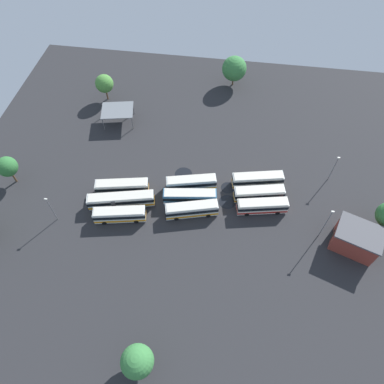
{
  "coord_description": "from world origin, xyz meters",
  "views": [
    {
      "loc": [
        6.53,
        -43.27,
        64.25
      ],
      "look_at": [
        0.1,
        1.39,
        1.45
      ],
      "focal_mm": 32.85,
      "sensor_mm": 36.0,
      "label": 1
    }
  ],
  "objects": [
    {
      "name": "ground_plane",
      "position": [
        0.0,
        0.0,
        0.0
      ],
      "size": [
        108.07,
        108.07,
        0.0
      ],
      "primitive_type": "plane",
      "color": "#28282B"
    },
    {
      "name": "bus_row0_slot0",
      "position": [
        -14.04,
        -6.75,
        1.77
      ],
      "size": [
        11.08,
        4.48,
        3.35
      ],
      "color": "silver",
      "rests_on": "ground_plane"
    },
    {
      "name": "bus_row0_slot1",
      "position": [
        -14.77,
        -3.12,
        1.78
      ],
      "size": [
        14.41,
        5.61,
        3.35
      ],
      "color": "silver",
      "rests_on": "ground_plane"
    },
    {
      "name": "bus_row0_slot2",
      "position": [
        -15.4,
        0.41,
        1.77
      ],
      "size": [
        11.86,
        4.65,
        3.35
      ],
      "color": "silver",
      "rests_on": "ground_plane"
    },
    {
      "name": "bus_row1_slot0",
      "position": [
        0.73,
        -3.36,
        1.77
      ],
      "size": [
        11.35,
        5.23,
        3.35
      ],
      "color": "silver",
      "rests_on": "ground_plane"
    },
    {
      "name": "bus_row1_slot1",
      "position": [
        -0.14,
        -0.13,
        1.77
      ],
      "size": [
        11.74,
        4.0,
        3.35
      ],
      "color": "teal",
      "rests_on": "ground_plane"
    },
    {
      "name": "bus_row1_slot2",
      "position": [
        -0.38,
        3.59,
        1.77
      ],
      "size": [
        11.35,
        4.95,
        3.35
      ],
      "color": "silver",
      "rests_on": "ground_plane"
    },
    {
      "name": "bus_row2_slot0",
      "position": [
        15.48,
        -0.34,
        1.77
      ],
      "size": [
        11.0,
        4.52,
        3.35
      ],
      "color": "silver",
      "rests_on": "ground_plane"
    },
    {
      "name": "bus_row2_slot1",
      "position": [
        14.69,
        2.86,
        1.77
      ],
      "size": [
        11.19,
        4.67,
        3.35
      ],
      "color": "silver",
      "rests_on": "ground_plane"
    },
    {
      "name": "bus_row2_slot2",
      "position": [
        14.24,
        6.66,
        1.77
      ],
      "size": [
        11.64,
        4.77,
        3.35
      ],
      "color": "silver",
      "rests_on": "ground_plane"
    },
    {
      "name": "depot_building",
      "position": [
        33.91,
        -6.2,
        2.74
      ],
      "size": [
        10.42,
        9.1,
        5.44
      ],
      "color": "maroon",
      "rests_on": "ground_plane"
    },
    {
      "name": "maintenance_shelter",
      "position": [
        -22.16,
        22.37,
        3.77
      ],
      "size": [
        9.05,
        7.75,
        3.98
      ],
      "color": "slate",
      "rests_on": "ground_plane"
    },
    {
      "name": "lamp_post_mid_lot",
      "position": [
        -27.45,
        -8.75,
        4.27
      ],
      "size": [
        0.56,
        0.28,
        7.72
      ],
      "color": "slate",
      "rests_on": "ground_plane"
    },
    {
      "name": "lamp_post_by_building",
      "position": [
        30.62,
        10.6,
        4.18
      ],
      "size": [
        0.56,
        0.28,
        7.53
      ],
      "color": "slate",
      "rests_on": "ground_plane"
    },
    {
      "name": "lamp_post_near_entrance",
      "position": [
        27.48,
        -4.78,
        5.03
      ],
      "size": [
        0.56,
        0.28,
        9.23
      ],
      "color": "slate",
      "rests_on": "ground_plane"
    },
    {
      "name": "tree_north_edge",
      "position": [
        -3.4,
        -34.18,
        4.49
      ],
      "size": [
        5.32,
        5.32,
        7.16
      ],
      "color": "brown",
      "rests_on": "ground_plane"
    },
    {
      "name": "tree_south_edge",
      "position": [
        -40.51,
        -0.32,
        5.23
      ],
      "size": [
        4.51,
        4.51,
        7.51
      ],
      "color": "brown",
      "rests_on": "ground_plane"
    },
    {
      "name": "tree_northwest",
      "position": [
        6.08,
        41.98,
        5.33
      ],
      "size": [
        6.78,
        6.78,
        8.72
      ],
      "color": "brown",
      "rests_on": "ground_plane"
    },
    {
      "name": "tree_west_edge",
      "position": [
        -27.77,
        30.71,
        5.12
      ],
      "size": [
        4.82,
        4.82,
        7.55
      ],
      "color": "brown",
      "rests_on": "ground_plane"
    },
    {
      "name": "puddle_near_shelter",
      "position": [
        7.85,
        4.77,
        0.0
      ],
      "size": [
        3.19,
        3.19,
        0.01
      ],
      "primitive_type": "cylinder",
      "color": "black",
      "rests_on": "ground_plane"
    },
    {
      "name": "puddle_front_lane",
      "position": [
        -2.77,
        7.25,
        0.0
      ],
      "size": [
        4.09,
        4.09,
        0.01
      ],
      "primitive_type": "cylinder",
      "color": "black",
      "rests_on": "ground_plane"
    },
    {
      "name": "puddle_between_rows",
      "position": [
        8.03,
        0.84,
        0.0
      ],
      "size": [
        3.73,
        3.73,
        0.01
      ],
      "primitive_type": "cylinder",
      "color": "black",
      "rests_on": "ground_plane"
    }
  ]
}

